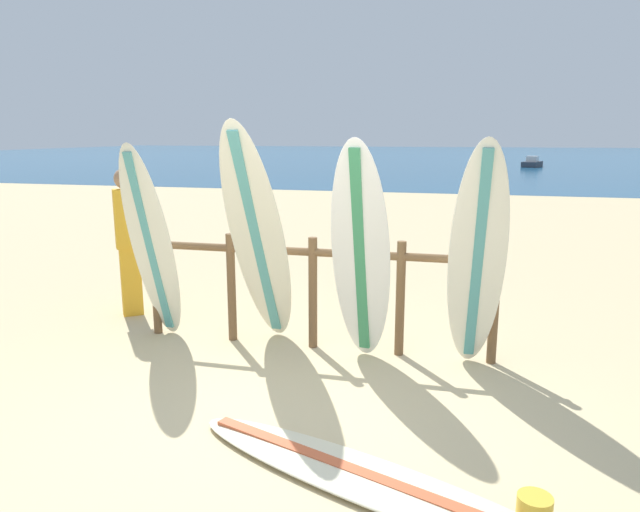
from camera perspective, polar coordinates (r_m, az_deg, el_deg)
ground_plane at (r=4.73m, az=-4.74°, el=-15.39°), size 120.00×120.00×0.00m
ocean_water at (r=62.03m, az=12.95°, el=9.57°), size 120.00×80.00×0.01m
surfboard_rack at (r=5.90m, az=-0.71°, el=-2.32°), size 3.65×0.09×1.15m
surfboard_leaning_far_left at (r=6.22m, az=-16.18°, el=1.06°), size 0.55×0.70×2.10m
surfboard_leaning_left at (r=5.71m, az=-6.10°, el=1.63°), size 0.62×1.15×2.31m
surfboard_leaning_center_left at (r=5.41m, az=3.99°, el=0.22°), size 0.62×0.60×2.14m
surfboard_leaning_center at (r=5.37m, az=15.15°, el=-0.23°), size 0.58×0.69×2.15m
surfboard_lying_on_sand at (r=3.93m, az=4.84°, el=-21.00°), size 2.76×1.44×0.08m
beachgoer_standing at (r=7.29m, az=-18.26°, el=1.89°), size 0.34×0.32×1.77m
small_boat_offshore at (r=41.78m, az=20.05°, el=8.54°), size 1.57×2.27×0.71m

